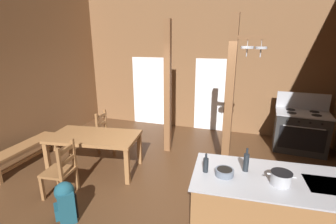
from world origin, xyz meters
TOP-DOWN VIEW (x-y plane):
  - ground_plane at (0.00, 0.00)m, footprint 7.65×7.73m
  - wall_back at (0.00, 3.54)m, footprint 7.65×0.14m
  - glazed_door_back_left at (-1.54, 3.46)m, footprint 1.00×0.01m
  - glazed_panel_back_right at (0.34, 3.46)m, footprint 0.84×0.01m
  - kitchen_island at (1.84, -0.48)m, footprint 2.22×1.11m
  - stove_range at (2.61, 2.72)m, footprint 1.20×0.89m
  - support_post_with_pot_rack at (1.07, 1.08)m, footprint 0.63×0.22m
  - support_post_center at (-0.34, 1.73)m, footprint 0.14×0.14m
  - dining_table at (-1.43, 0.43)m, footprint 1.81×1.14m
  - ladderback_chair_near_window at (-1.69, 1.28)m, footprint 0.47×0.47m
  - ladderback_chair_by_post at (-1.47, -0.48)m, footprint 0.49×0.49m
  - bench_along_left_wall at (-2.95, 0.14)m, footprint 0.42×1.56m
  - backpack at (-1.01, -0.94)m, footprint 0.38×0.39m
  - stockpot_on_counter at (1.77, -0.60)m, footprint 0.30×0.23m
  - mixing_bowl_on_counter at (1.14, -0.60)m, footprint 0.22×0.22m
  - bottle_tall_on_counter at (0.91, -0.59)m, footprint 0.07×0.07m
  - bottle_short_on_counter at (1.39, -0.41)m, footprint 0.07×0.07m

SIDE VIEW (x-z plane):
  - ground_plane at x=0.00m, z-range -0.10..0.00m
  - bench_along_left_wall at x=-2.95m, z-range 0.09..0.53m
  - backpack at x=-1.01m, z-range 0.02..0.61m
  - ladderback_chair_near_window at x=-1.69m, z-range -0.02..0.93m
  - ladderback_chair_by_post at x=-1.47m, z-range -0.02..0.93m
  - kitchen_island at x=1.84m, z-range 0.00..0.93m
  - stove_range at x=2.61m, z-range -0.18..1.14m
  - dining_table at x=-1.43m, z-range 0.28..1.02m
  - mixing_bowl_on_counter at x=1.14m, z-range 0.93..1.01m
  - stockpot_on_counter at x=1.77m, z-range 0.93..1.08m
  - glazed_door_back_left at x=-1.54m, z-range 0.00..2.05m
  - glazed_panel_back_right at x=0.34m, z-range 0.00..2.05m
  - bottle_tall_on_counter at x=0.91m, z-range 0.90..1.15m
  - bottle_short_on_counter at x=1.39m, z-range 0.90..1.20m
  - support_post_center at x=-0.34m, z-range 0.00..2.95m
  - support_post_with_pot_rack at x=1.07m, z-range 0.10..3.05m
  - wall_back at x=0.00m, z-range 0.00..4.60m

